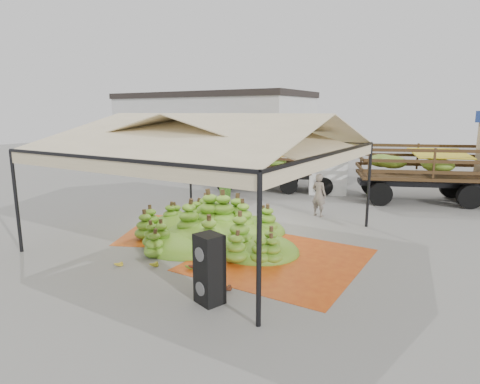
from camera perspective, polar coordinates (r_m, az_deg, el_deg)
The scene contains 17 objects.
ground at distance 13.25m, azimuth -4.17°, elevation -6.52°, with size 90.00×90.00×0.00m, color slate.
canopy_tent at distance 12.64m, azimuth -4.38°, elevation 7.87°, with size 8.10×8.10×4.00m.
building_white at distance 29.85m, azimuth -4.15°, elevation 8.72°, with size 14.30×6.30×5.40m.
tarp_left at distance 14.12m, azimuth -7.43°, elevation -5.43°, with size 4.00×3.81×0.01m, color #C45D12.
tarp_right at distance 11.40m, azimuth 5.69°, elevation -9.52°, with size 4.29×4.50×0.01m, color #CF5413.
banana_heap at distance 12.80m, azimuth -3.27°, elevation -4.03°, with size 6.25×5.13×1.34m, color #52801A.
hand_yellow_a at distance 11.13m, azimuth -12.41°, elevation -9.77°, with size 0.44×0.36×0.20m, color gold.
hand_yellow_b at distance 11.39m, azimuth -17.09°, elevation -9.56°, with size 0.40×0.33×0.18m, color gold.
hand_red_a at distance 10.81m, azimuth -6.75°, elevation -10.15°, with size 0.48×0.39×0.22m, color #562E13.
hand_red_b at distance 9.55m, azimuth -2.20°, elevation -13.17°, with size 0.42×0.35×0.19m, color #5A2B14.
hand_green at distance 10.83m, azimuth -7.20°, elevation -10.24°, with size 0.40×0.33×0.18m, color #487618.
hanging_bunches at distance 11.59m, azimuth -4.75°, elevation 4.18°, with size 3.24×0.24×0.20m.
speaker_stack at distance 8.72m, azimuth -4.37°, elevation -10.86°, with size 0.68×0.63×1.53m.
banana_leaves at distance 16.12m, azimuth -3.16°, elevation -3.26°, with size 0.96×1.36×3.70m, color #2D6C1C, non-canonical shape.
vendor at distance 16.04m, azimuth 11.15°, elevation -0.40°, with size 0.62×0.41×1.71m, color gray.
truck_left at distance 21.07m, azimuth 6.35°, elevation 4.10°, with size 7.13×4.71×2.32m.
truck_right at distance 20.42m, azimuth 28.26°, elevation 3.13°, with size 8.08×5.31×2.63m.
Camera 1 is at (7.41, -10.21, 4.05)m, focal length 30.00 mm.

